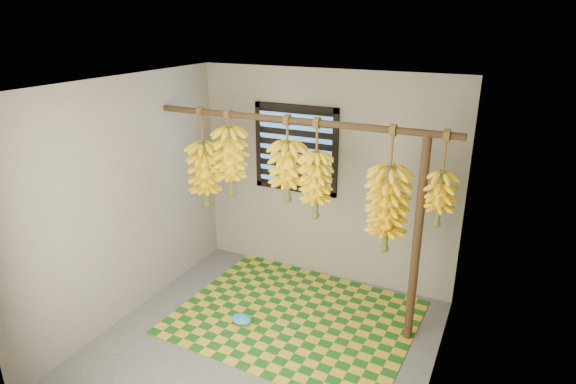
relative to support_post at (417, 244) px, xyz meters
The scene contains 16 objects.
floor 1.71m from the support_post, 149.74° to the right, with size 3.00×3.00×0.01m, color #535353.
ceiling 1.98m from the support_post, 149.74° to the right, with size 3.00×3.00×0.01m, color silver.
wall_back 1.46m from the support_post, 146.14° to the left, with size 3.00×0.01×2.40m, color gray.
wall_left 2.80m from the support_post, 165.49° to the right, with size 0.01×3.00×2.40m, color gray.
wall_right 0.79m from the support_post, 66.46° to the right, with size 0.01×3.00×2.40m, color gray.
window 1.80m from the support_post, 153.40° to the left, with size 1.00×0.04×1.00m.
hanging_pole 1.56m from the support_post, behind, with size 0.06×0.06×3.00m, color #472F1D.
support_post is the anchor object (origin of this frame).
woven_mat 1.50m from the support_post, behind, with size 2.32×1.86×0.01m, color #1B5519.
plastic_bag 1.88m from the support_post, 162.08° to the right, with size 0.22×0.16×0.09m, color #368FCA.
banana_bunch_a 2.27m from the support_post, behind, with size 0.33×0.33×1.08m.
banana_bunch_b 1.99m from the support_post, behind, with size 0.33×0.33×0.89m.
banana_bunch_c 1.37m from the support_post, behind, with size 0.34×0.34×0.85m.
banana_bunch_d 1.06m from the support_post, behind, with size 0.29×0.29×0.97m.
banana_bunch_e 0.40m from the support_post, behind, with size 0.37×0.37×1.18m.
banana_bunch_f 0.48m from the support_post, ahead, with size 0.27×0.27×0.85m.
Camera 1 is at (1.83, -3.27, 2.90)m, focal length 30.00 mm.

